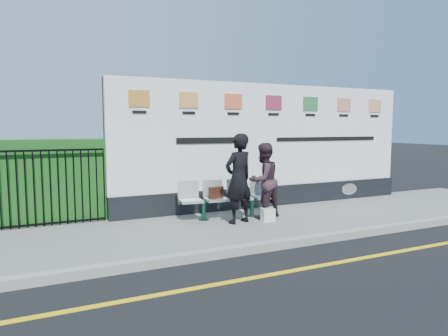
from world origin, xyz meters
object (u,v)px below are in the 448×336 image
woman_right (263,180)px  billboard (271,154)px  woman_left (239,179)px  bench (228,208)px

woman_right → billboard: bearing=-144.4°
woman_left → billboard: bearing=-155.2°
woman_left → woman_right: bearing=-177.1°
bench → woman_left: 0.83m
billboard → woman_right: bearing=-128.4°
bench → woman_right: woman_right is taller
woman_left → bench: bearing=-104.4°
woman_left → woman_right: 0.77m
woman_left → woman_right: size_ratio=1.13×
bench → woman_right: 0.96m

